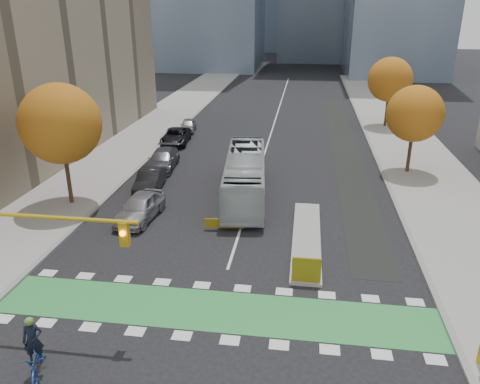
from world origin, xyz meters
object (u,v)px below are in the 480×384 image
(hazard_board, at_px, (306,270))
(tree_west, at_px, (61,124))
(cyclist, at_px, (36,355))
(bus, at_px, (245,176))
(parked_car_a, at_px, (140,207))
(parked_car_c, at_px, (163,159))
(tree_east_near, at_px, (415,114))
(parked_car_d, at_px, (176,136))
(traffic_signal_west, at_px, (7,239))
(parked_car_b, at_px, (150,180))
(tree_east_far, at_px, (390,80))
(parked_car_e, at_px, (188,125))

(hazard_board, xyz_separation_m, tree_west, (-16.00, 7.80, 4.82))
(cyclist, bearing_deg, bus, 50.86)
(parked_car_a, height_order, parked_car_c, parked_car_a)
(cyclist, height_order, parked_car_c, cyclist)
(hazard_board, distance_m, parked_car_a, 12.16)
(cyclist, xyz_separation_m, parked_car_c, (-2.37, 23.56, -0.06))
(tree_east_near, distance_m, bus, 14.62)
(tree_west, bearing_deg, parked_car_d, 79.31)
(traffic_signal_west, relative_size, cyclist, 3.42)
(parked_car_c, bearing_deg, parked_car_d, 92.98)
(hazard_board, bearing_deg, traffic_signal_west, -158.45)
(tree_west, height_order, parked_car_d, tree_west)
(tree_west, height_order, parked_car_c, tree_west)
(parked_car_b, bearing_deg, traffic_signal_west, -96.59)
(parked_car_a, height_order, parked_car_d, parked_car_a)
(bus, relative_size, parked_car_c, 2.16)
(hazard_board, relative_size, tree_east_far, 0.18)
(tree_east_far, distance_m, cyclist, 45.26)
(tree_east_near, distance_m, parked_car_c, 20.53)
(tree_west, distance_m, parked_car_b, 7.41)
(tree_west, height_order, parked_car_a, tree_west)
(tree_east_near, xyz_separation_m, parked_car_c, (-20.05, -1.66, -4.09))
(tree_east_far, height_order, traffic_signal_west, tree_east_far)
(hazard_board, bearing_deg, parked_car_c, 126.73)
(parked_car_c, bearing_deg, tree_west, -119.58)
(cyclist, distance_m, parked_car_b, 18.65)
(traffic_signal_west, xyz_separation_m, cyclist, (2.25, -2.70, -3.20))
(parked_car_a, distance_m, parked_car_b, 5.10)
(traffic_signal_west, bearing_deg, parked_car_c, 90.32)
(tree_east_far, distance_m, bus, 26.63)
(tree_east_near, relative_size, parked_car_e, 1.81)
(tree_east_near, bearing_deg, parked_car_e, 152.59)
(bus, xyz_separation_m, parked_car_d, (-8.59, 12.90, -0.86))
(tree_east_far, relative_size, parked_car_a, 1.57)
(tree_east_far, xyz_separation_m, parked_car_e, (-21.50, -5.11, -4.58))
(tree_east_near, height_order, parked_car_e, tree_east_near)
(tree_west, relative_size, tree_east_near, 1.16)
(tree_west, height_order, cyclist, tree_west)
(parked_car_c, bearing_deg, bus, -39.23)
(parked_car_b, bearing_deg, bus, -7.89)
(traffic_signal_west, relative_size, parked_car_a, 1.75)
(tree_east_near, distance_m, traffic_signal_west, 30.08)
(parked_car_b, bearing_deg, tree_west, -148.42)
(tree_west, distance_m, parked_car_a, 7.48)
(tree_west, relative_size, parked_car_c, 1.55)
(tree_west, bearing_deg, bus, 14.46)
(hazard_board, bearing_deg, cyclist, -142.54)
(traffic_signal_west, distance_m, parked_car_b, 16.19)
(tree_east_near, distance_m, parked_car_a, 22.24)
(tree_east_far, relative_size, parked_car_c, 1.44)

